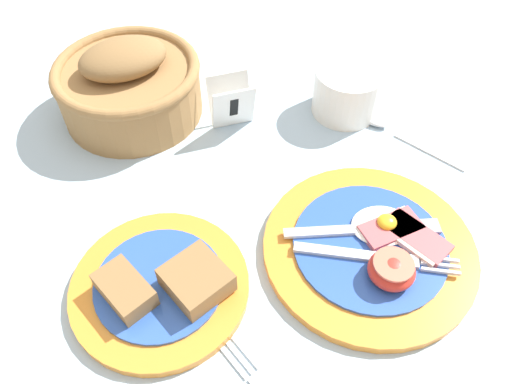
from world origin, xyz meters
name	(u,v)px	position (x,y,z in m)	size (l,w,h in m)	color
ground_plane	(271,251)	(0.00, 0.00, 0.00)	(3.00, 3.00, 0.00)	#A3BCD1
breakfast_plate	(373,248)	(0.12, -0.02, 0.01)	(0.25, 0.25, 0.04)	orange
bread_plate	(162,286)	(-0.13, -0.04, 0.01)	(0.20, 0.20, 0.04)	orange
sugar_cup	(347,90)	(0.15, 0.24, 0.04)	(0.10, 0.10, 0.07)	white
bread_basket	(129,84)	(-0.16, 0.27, 0.05)	(0.21, 0.21, 0.11)	olive
number_card	(231,103)	(-0.02, 0.23, 0.04)	(0.07, 0.05, 0.07)	white
teaspoon_by_saucer	(383,125)	(0.19, 0.19, 0.01)	(0.14, 0.16, 0.01)	silver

